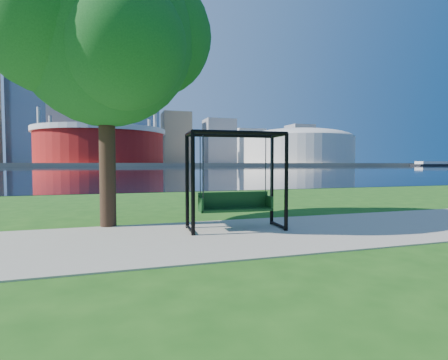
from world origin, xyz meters
name	(u,v)px	position (x,y,z in m)	size (l,w,h in m)	color
ground	(213,233)	(0.00, 0.00, 0.00)	(900.00, 900.00, 0.00)	#1E5114
path	(219,236)	(0.00, -0.50, 0.01)	(120.00, 4.00, 0.03)	#9E937F
river	(122,169)	(0.00, 102.00, 0.01)	(900.00, 180.00, 0.02)	black
far_bank	(117,164)	(0.00, 306.00, 1.00)	(900.00, 228.00, 2.00)	#937F60
stadium	(101,144)	(-10.00, 235.00, 14.23)	(83.00, 83.00, 32.00)	maroon
arena	(298,145)	(135.00, 235.00, 15.87)	(84.00, 84.00, 26.56)	beige
skyline	(111,125)	(-4.27, 319.39, 35.89)	(392.00, 66.00, 96.50)	gray
swing	(235,183)	(0.60, 0.13, 1.17)	(2.41, 1.16, 2.41)	black
park_tree	(103,33)	(-2.46, 1.59, 4.96)	(5.75, 5.20, 7.14)	black
barge	(432,164)	(215.05, 185.42, 1.44)	(32.29, 10.15, 3.19)	black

